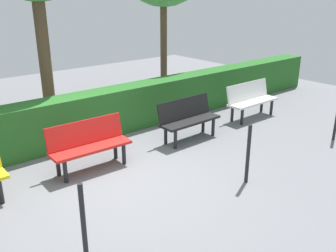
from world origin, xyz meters
name	(u,v)px	position (x,y,z in m)	size (l,w,h in m)	color
ground_plane	(118,178)	(0.00, 0.00, 0.00)	(17.99, 17.99, 0.00)	slate
bench_white	(251,99)	(-4.23, -0.60, 0.48)	(1.45, 0.47, 0.86)	white
bench_black	(188,117)	(-2.09, -0.54, 0.48)	(1.39, 0.49, 0.86)	black
bench_red	(89,143)	(0.17, -0.62, 0.48)	(1.42, 0.50, 0.86)	red
hedge_row	(108,112)	(-0.98, -1.89, 0.49)	(13.99, 0.58, 0.98)	#266023
railing_post_mid	(248,154)	(-1.55, 1.47, 0.50)	(0.06, 0.06, 1.00)	black
railing_post_far	(83,223)	(1.36, 1.47, 0.50)	(0.06, 0.06, 1.00)	black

